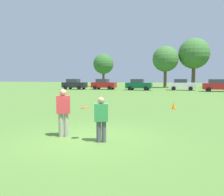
{
  "coord_description": "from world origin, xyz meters",
  "views": [
    {
      "loc": [
        3.19,
        -7.35,
        2.07
      ],
      "look_at": [
        0.08,
        2.76,
        1.16
      ],
      "focal_mm": 38.37,
      "sensor_mm": 36.0,
      "label": 1
    }
  ],
  "objects_px": {
    "player_thrower": "(63,110)",
    "parked_car_near_left": "(74,84)",
    "parked_car_center": "(139,85)",
    "parked_car_near_right": "(217,85)",
    "parked_car_mid_left": "(104,84)",
    "parked_car_mid_right": "(182,85)",
    "player_defender": "(101,117)",
    "frisbee": "(85,108)",
    "traffic_cone": "(174,105)"
  },
  "relations": [
    {
      "from": "player_defender",
      "to": "parked_car_mid_right",
      "type": "height_order",
      "value": "parked_car_mid_right"
    },
    {
      "from": "player_thrower",
      "to": "traffic_cone",
      "type": "relative_size",
      "value": 3.48
    },
    {
      "from": "player_thrower",
      "to": "parked_car_near_right",
      "type": "height_order",
      "value": "parked_car_near_right"
    },
    {
      "from": "player_thrower",
      "to": "frisbee",
      "type": "bearing_deg",
      "value": -13.95
    },
    {
      "from": "traffic_cone",
      "to": "parked_car_center",
      "type": "bearing_deg",
      "value": 106.45
    },
    {
      "from": "parked_car_center",
      "to": "parked_car_near_right",
      "type": "xyz_separation_m",
      "value": [
        11.83,
        -0.5,
        0.0
      ]
    },
    {
      "from": "player_thrower",
      "to": "frisbee",
      "type": "relative_size",
      "value": 6.16
    },
    {
      "from": "parked_car_mid_right",
      "to": "player_defender",
      "type": "bearing_deg",
      "value": -93.33
    },
    {
      "from": "player_thrower",
      "to": "frisbee",
      "type": "height_order",
      "value": "player_thrower"
    },
    {
      "from": "parked_car_near_left",
      "to": "parked_car_center",
      "type": "distance_m",
      "value": 11.36
    },
    {
      "from": "parked_car_near_left",
      "to": "parked_car_near_right",
      "type": "distance_m",
      "value": 23.18
    },
    {
      "from": "parked_car_mid_right",
      "to": "parked_car_near_left",
      "type": "bearing_deg",
      "value": -172.66
    },
    {
      "from": "parked_car_mid_left",
      "to": "parked_car_center",
      "type": "distance_m",
      "value": 6.33
    },
    {
      "from": "parked_car_near_left",
      "to": "parked_car_mid_right",
      "type": "xyz_separation_m",
      "value": [
        18.12,
        2.33,
        0.0
      ]
    },
    {
      "from": "parked_car_center",
      "to": "parked_car_mid_right",
      "type": "relative_size",
      "value": 1.0
    },
    {
      "from": "parked_car_mid_left",
      "to": "parked_car_near_right",
      "type": "distance_m",
      "value": 18.16
    },
    {
      "from": "player_thrower",
      "to": "parked_car_center",
      "type": "height_order",
      "value": "parked_car_center"
    },
    {
      "from": "player_thrower",
      "to": "parked_car_near_left",
      "type": "relative_size",
      "value": 0.4
    },
    {
      "from": "frisbee",
      "to": "parked_car_mid_left",
      "type": "xyz_separation_m",
      "value": [
        -10.54,
        32.27,
        -0.17
      ]
    },
    {
      "from": "player_thrower",
      "to": "traffic_cone",
      "type": "height_order",
      "value": "player_thrower"
    },
    {
      "from": "traffic_cone",
      "to": "parked_car_mid_left",
      "type": "xyz_separation_m",
      "value": [
        -12.95,
        23.24,
        0.69
      ]
    },
    {
      "from": "player_defender",
      "to": "parked_car_mid_left",
      "type": "xyz_separation_m",
      "value": [
        -11.11,
        32.31,
        0.11
      ]
    },
    {
      "from": "player_defender",
      "to": "traffic_cone",
      "type": "distance_m",
      "value": 9.28
    },
    {
      "from": "frisbee",
      "to": "parked_car_near_left",
      "type": "height_order",
      "value": "parked_car_near_left"
    },
    {
      "from": "parked_car_near_left",
      "to": "parked_car_mid_right",
      "type": "distance_m",
      "value": 18.27
    },
    {
      "from": "traffic_cone",
      "to": "parked_car_near_right",
      "type": "distance_m",
      "value": 22.68
    },
    {
      "from": "traffic_cone",
      "to": "parked_car_mid_left",
      "type": "bearing_deg",
      "value": 119.13
    },
    {
      "from": "player_thrower",
      "to": "player_defender",
      "type": "relative_size",
      "value": 1.15
    },
    {
      "from": "traffic_cone",
      "to": "parked_car_mid_right",
      "type": "distance_m",
      "value": 24.43
    },
    {
      "from": "traffic_cone",
      "to": "parked_car_mid_left",
      "type": "height_order",
      "value": "parked_car_mid_left"
    },
    {
      "from": "parked_car_near_left",
      "to": "parked_car_center",
      "type": "relative_size",
      "value": 1.0
    },
    {
      "from": "traffic_cone",
      "to": "parked_car_center",
      "type": "distance_m",
      "value": 23.54
    },
    {
      "from": "frisbee",
      "to": "parked_car_near_left",
      "type": "xyz_separation_m",
      "value": [
        -15.6,
        31.12,
        -0.17
      ]
    },
    {
      "from": "parked_car_near_left",
      "to": "parked_car_mid_left",
      "type": "height_order",
      "value": "same"
    },
    {
      "from": "frisbee",
      "to": "parked_car_center",
      "type": "bearing_deg",
      "value": 97.66
    },
    {
      "from": "player_thrower",
      "to": "parked_car_mid_left",
      "type": "xyz_separation_m",
      "value": [
        -9.62,
        32.04,
        -0.02
      ]
    },
    {
      "from": "parked_car_center",
      "to": "parked_car_near_right",
      "type": "bearing_deg",
      "value": -2.4
    },
    {
      "from": "player_thrower",
      "to": "parked_car_near_left",
      "type": "height_order",
      "value": "parked_car_near_left"
    },
    {
      "from": "player_thrower",
      "to": "parked_car_center",
      "type": "relative_size",
      "value": 0.4
    },
    {
      "from": "player_thrower",
      "to": "parked_car_near_right",
      "type": "xyz_separation_m",
      "value": [
        8.51,
        30.87,
        -0.02
      ]
    },
    {
      "from": "frisbee",
      "to": "parked_car_near_left",
      "type": "bearing_deg",
      "value": 116.62
    },
    {
      "from": "parked_car_near_left",
      "to": "parked_car_near_right",
      "type": "xyz_separation_m",
      "value": [
        23.18,
        -0.02,
        0.0
      ]
    },
    {
      "from": "player_thrower",
      "to": "traffic_cone",
      "type": "bearing_deg",
      "value": 69.24
    },
    {
      "from": "player_defender",
      "to": "frisbee",
      "type": "distance_m",
      "value": 0.64
    },
    {
      "from": "player_thrower",
      "to": "traffic_cone",
      "type": "distance_m",
      "value": 9.44
    },
    {
      "from": "player_defender",
      "to": "parked_car_center",
      "type": "relative_size",
      "value": 0.34
    },
    {
      "from": "parked_car_mid_right",
      "to": "traffic_cone",
      "type": "bearing_deg",
      "value": -90.26
    },
    {
      "from": "parked_car_center",
      "to": "player_defender",
      "type": "bearing_deg",
      "value": -81.33
    },
    {
      "from": "player_thrower",
      "to": "parked_car_mid_left",
      "type": "bearing_deg",
      "value": 106.71
    },
    {
      "from": "frisbee",
      "to": "parked_car_center",
      "type": "distance_m",
      "value": 31.88
    }
  ]
}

